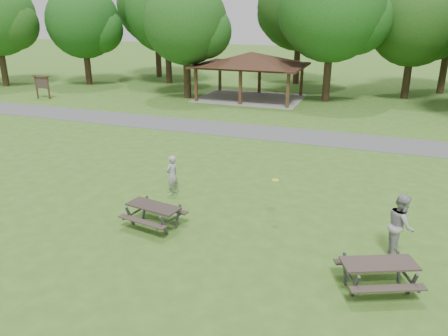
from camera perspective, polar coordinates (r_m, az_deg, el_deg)
ground at (r=14.12m, az=-9.57°, el=-9.74°), size 160.00×160.00×0.00m
asphalt_path at (r=26.28m, az=5.47°, el=4.62°), size 120.00×3.20×0.02m
pavilion at (r=36.27m, az=3.55°, el=13.83°), size 8.60×7.01×3.76m
notice_board at (r=39.24m, az=-22.71°, el=10.24°), size 1.60×0.30×1.88m
tree_row_b at (r=45.22m, az=-17.80°, el=17.49°), size 7.14×6.80×9.28m
tree_row_c at (r=44.45m, az=-7.39°, el=19.33°), size 8.19×7.80×10.67m
tree_row_d at (r=36.44m, az=-4.88°, el=18.09°), size 6.93×6.60×9.27m
tree_row_e at (r=35.83m, az=14.13°, el=19.19°), size 8.40×8.00×11.02m
tree_row_f at (r=39.13m, az=23.75°, el=16.80°), size 7.35×7.00×9.55m
tree_deep_a at (r=48.94m, az=-8.76°, el=20.01°), size 8.40×8.00×11.38m
tree_deep_b at (r=44.35m, az=10.00°, el=19.65°), size 8.40×8.00×11.13m
picnic_table_middle at (r=14.90m, az=-9.19°, el=-5.51°), size 2.07×1.77×0.80m
picnic_table_far at (r=12.28m, az=19.53°, el=-12.33°), size 2.36×2.17×0.83m
frisbee_in_flight at (r=14.79m, az=6.74°, el=-1.59°), size 0.32×0.32×0.02m
frisbee_thrower at (r=17.27m, az=-6.80°, el=-0.93°), size 0.55×0.68×1.62m
frisbee_catcher at (r=13.96m, az=22.07°, el=-6.90°), size 0.86×1.04×1.94m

